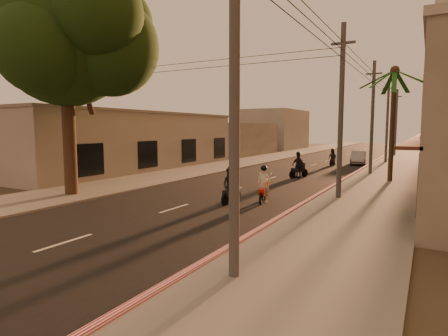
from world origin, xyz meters
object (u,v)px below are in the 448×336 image
Objects in this scene: scooter_far_a at (332,158)px; scooter_mid_b at (298,166)px; broadleaf_tree at (72,38)px; scooter_red at (264,186)px; scooter_mid_a at (231,187)px; parked_car at (359,158)px; palm_tree at (395,77)px.

scooter_mid_b is at bearing -91.03° from scooter_far_a.
scooter_far_a is (8.45, 23.94, -7.69)m from broadleaf_tree.
broadleaf_tree is 12.74m from scooter_red.
broadleaf_tree is at bearing -165.03° from scooter_mid_a.
broadleaf_tree is 26.53m from scooter_far_a.
scooter_far_a is at bearing 81.32° from scooter_red.
scooter_mid_b is at bearing 58.00° from broadleaf_tree.
scooter_red is at bearing 38.27° from scooter_mid_a.
parked_car is (10.53, 26.71, -7.77)m from broadleaf_tree.
scooter_mid_b is (8.28, 13.26, -7.57)m from broadleaf_tree.
scooter_mid_b is at bearing -105.95° from parked_car.
scooter_mid_a is at bearing -101.62° from parked_car.
parked_car is (-4.08, 12.86, -6.44)m from palm_tree.
scooter_mid_a is 1.07× the size of scooter_far_a.
scooter_mid_a is 11.03m from scooter_mid_b.
palm_tree is at bearing 28.21° from scooter_mid_b.
broadleaf_tree reaches higher than parked_car.
scooter_mid_a is at bearing -90.47° from scooter_far_a.
broadleaf_tree is 6.34× the size of scooter_red.
parked_car is at bearing 84.85° from scooter_mid_a.
scooter_red is at bearing -86.81° from scooter_far_a.
scooter_mid_b reaches higher than scooter_mid_a.
parked_car is (2.21, 24.49, -0.14)m from scooter_mid_a.
scooter_far_a is (0.13, 21.72, -0.06)m from scooter_mid_a.
broadleaf_tree is at bearing -136.52° from palm_tree.
scooter_mid_b is (-0.04, 11.03, 0.06)m from scooter_mid_a.
scooter_mid_a is 24.59m from parked_car.
scooter_mid_b is 13.64m from parked_car.
scooter_red is (9.65, 3.27, -7.64)m from broadleaf_tree.
palm_tree is at bearing 43.48° from broadleaf_tree.
scooter_mid_b is (-1.37, 9.98, 0.07)m from scooter_red.
scooter_mid_a is 0.96× the size of scooter_mid_b.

